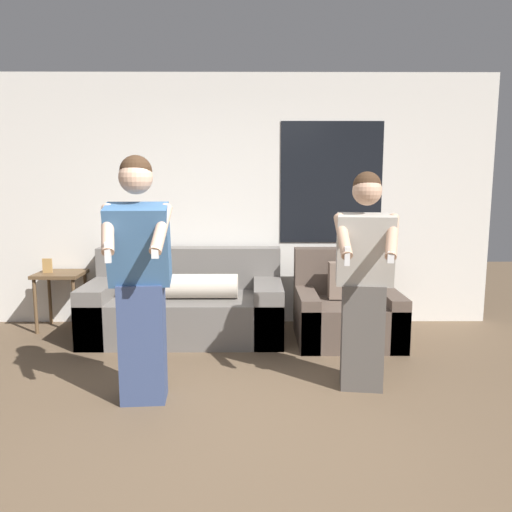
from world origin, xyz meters
The scene contains 7 objects.
ground_plane centered at (0.00, 0.00, 0.00)m, with size 14.00×14.00×0.00m, color brown.
wall_back centered at (0.02, 2.84, 1.35)m, with size 5.56×0.07×2.70m.
couch centered at (-0.51, 2.32, 0.30)m, with size 1.95×0.98×0.86m.
armchair centered at (1.10, 2.17, 0.29)m, with size 0.99×0.88×0.88m.
side_table centered at (-1.87, 2.56, 0.51)m, with size 0.48×0.45×0.76m.
person_left centered at (-0.61, 0.76, 0.89)m, with size 0.48×0.53×1.74m.
person_right centered at (1.01, 1.00, 0.83)m, with size 0.48×0.51×1.64m.
Camera 1 is at (0.18, -2.64, 1.57)m, focal length 35.00 mm.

